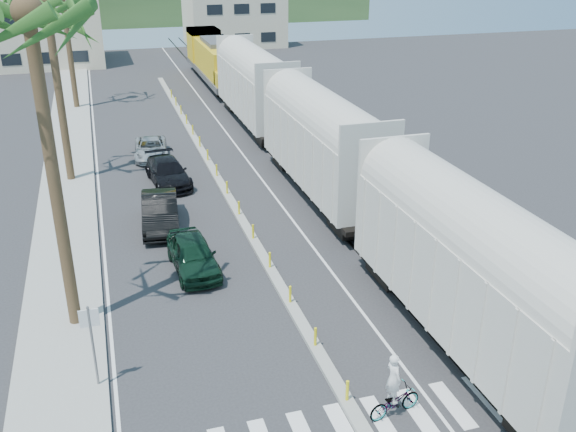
% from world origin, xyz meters
% --- Properties ---
extents(ground, '(140.00, 140.00, 0.00)m').
position_xyz_m(ground, '(0.00, 0.00, 0.00)').
color(ground, '#28282B').
rests_on(ground, ground).
extents(sidewalk, '(3.00, 90.00, 0.15)m').
position_xyz_m(sidewalk, '(-8.50, 25.00, 0.07)').
color(sidewalk, gray).
rests_on(sidewalk, ground).
extents(rails, '(1.56, 100.00, 0.06)m').
position_xyz_m(rails, '(5.00, 28.00, 0.03)').
color(rails, black).
rests_on(rails, ground).
extents(median, '(0.45, 60.00, 0.85)m').
position_xyz_m(median, '(0.00, 19.96, 0.09)').
color(median, gray).
rests_on(median, ground).
extents(crosswalk, '(14.00, 2.20, 0.01)m').
position_xyz_m(crosswalk, '(0.00, -2.00, 0.01)').
color(crosswalk, silver).
rests_on(crosswalk, ground).
extents(lane_markings, '(9.42, 90.00, 0.01)m').
position_xyz_m(lane_markings, '(-2.15, 25.00, 0.00)').
color(lane_markings, silver).
rests_on(lane_markings, ground).
extents(freight_train, '(3.00, 60.94, 5.85)m').
position_xyz_m(freight_train, '(5.00, 21.30, 2.91)').
color(freight_train, beige).
rests_on(freight_train, ground).
extents(street_sign, '(0.60, 0.08, 3.00)m').
position_xyz_m(street_sign, '(-7.30, 2.00, 1.97)').
color(street_sign, slate).
rests_on(street_sign, ground).
extents(buildings, '(38.00, 27.00, 10.00)m').
position_xyz_m(buildings, '(-6.41, 71.66, 4.36)').
color(buildings, '#BFB597').
rests_on(buildings, ground).
extents(car_lead, '(2.27, 4.61, 1.50)m').
position_xyz_m(car_lead, '(-3.14, 8.97, 0.75)').
color(car_lead, black).
rests_on(car_lead, ground).
extents(car_second, '(2.62, 5.22, 1.62)m').
position_xyz_m(car_second, '(-3.98, 13.90, 0.81)').
color(car_second, black).
rests_on(car_second, ground).
extents(car_third, '(2.99, 5.33, 1.43)m').
position_xyz_m(car_third, '(-2.87, 19.84, 0.71)').
color(car_third, black).
rests_on(car_third, ground).
extents(car_rear, '(2.79, 4.82, 1.25)m').
position_xyz_m(car_rear, '(-3.34, 25.02, 0.62)').
color(car_rear, '#B5B8BB').
rests_on(car_rear, ground).
extents(cyclist, '(1.32, 2.02, 2.17)m').
position_xyz_m(cyclist, '(1.15, -1.85, 0.68)').
color(cyclist, '#9EA0A5').
rests_on(cyclist, ground).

